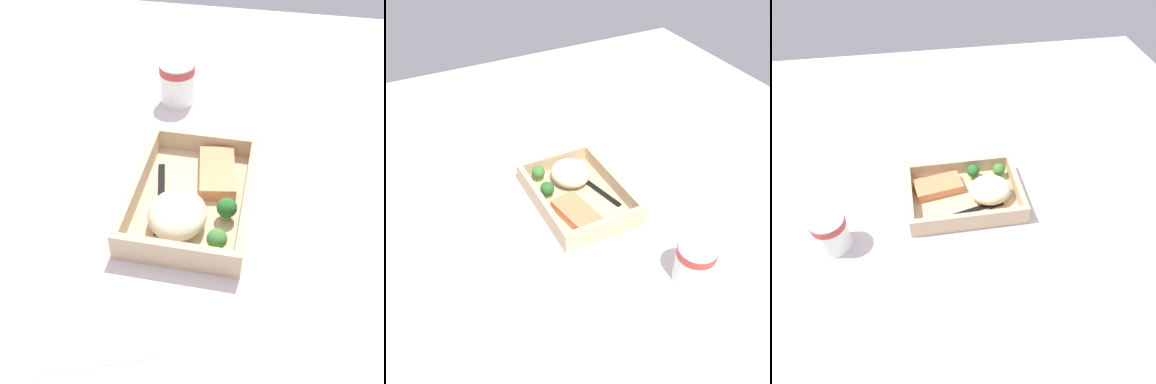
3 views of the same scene
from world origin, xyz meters
The scene contains 10 objects.
ground_plane centered at (0.00, 0.00, -1.00)cm, with size 160.00×160.00×2.00cm, color silver.
takeout_tray centered at (0.00, 0.00, 0.60)cm, with size 26.38×18.81×1.20cm, color #C9AF88.
tray_rim centered at (0.00, 0.00, 3.02)cm, with size 26.38×18.81×3.63cm.
salmon_fillet centered at (-5.72, 3.19, 2.33)cm, with size 11.18×5.88×2.25cm, color #E78351.
mashed_potatoes centered at (5.96, -1.04, 3.60)cm, with size 9.88×8.87×4.79cm, color beige.
broccoli_floret_1 centered at (9.52, 5.43, 3.46)cm, with size 3.01×3.01×3.88cm.
broccoli_floret_2 centered at (3.19, 5.99, 3.46)cm, with size 3.14×3.14×3.93cm.
fork centered at (1.85, -4.64, 1.42)cm, with size 15.76×5.24×0.44cm.
paper_cup centered at (-29.26, -8.77, 4.81)cm, with size 7.26×7.26×8.61cm.
receipt_slip centered at (25.72, -7.33, 0.12)cm, with size 7.10×14.65×0.24cm, color white.
Camera 1 is at (50.12, 9.75, 52.58)cm, focal length 42.00 mm.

